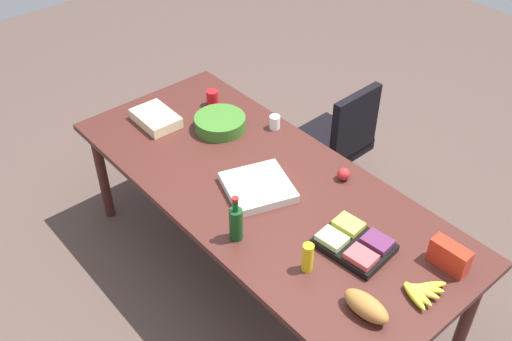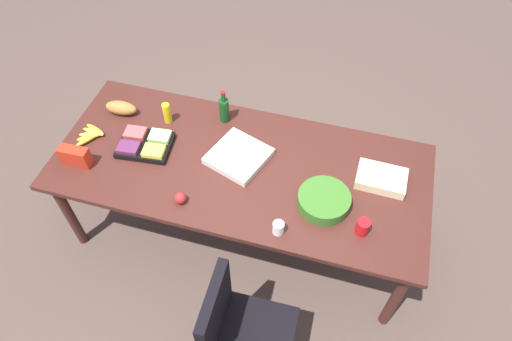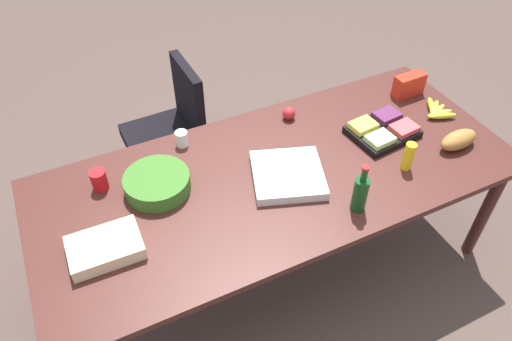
# 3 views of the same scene
# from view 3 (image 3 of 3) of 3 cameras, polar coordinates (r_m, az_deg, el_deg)

# --- Properties ---
(ground_plane) EXTENTS (10.00, 10.00, 0.00)m
(ground_plane) POSITION_cam_3_polar(r_m,az_deg,el_deg) (3.14, 2.16, -10.79)
(ground_plane) COLOR #513F38
(conference_table) EXTENTS (2.55, 1.10, 0.80)m
(conference_table) POSITION_cam_3_polar(r_m,az_deg,el_deg) (2.58, 2.59, -1.36)
(conference_table) COLOR #431F19
(conference_table) RESTS_ON ground
(office_chair) EXTENTS (0.56, 0.56, 0.94)m
(office_chair) POSITION_cam_3_polar(r_m,az_deg,el_deg) (3.43, -10.01, 3.15)
(office_chair) COLOR gray
(office_chair) RESTS_ON ground
(pizza_box) EXTENTS (0.46, 0.46, 0.05)m
(pizza_box) POSITION_cam_3_polar(r_m,az_deg,el_deg) (2.49, 3.77, -0.52)
(pizza_box) COLOR silver
(pizza_box) RESTS_ON conference_table
(fruit_platter) EXTENTS (0.39, 0.32, 0.07)m
(fruit_platter) POSITION_cam_3_polar(r_m,az_deg,el_deg) (2.84, 14.76, 4.65)
(fruit_platter) COLOR black
(fruit_platter) RESTS_ON conference_table
(banana_bunch) EXTENTS (0.18, 0.23, 0.04)m
(banana_bunch) POSITION_cam_3_polar(r_m,az_deg,el_deg) (3.10, 20.62, 6.63)
(banana_bunch) COLOR yellow
(banana_bunch) RESTS_ON conference_table
(mustard_bottle) EXTENTS (0.07, 0.07, 0.16)m
(mustard_bottle) POSITION_cam_3_polar(r_m,az_deg,el_deg) (2.63, 17.59, 1.61)
(mustard_bottle) COLOR yellow
(mustard_bottle) RESTS_ON conference_table
(wine_bottle) EXTENTS (0.07, 0.07, 0.28)m
(wine_bottle) POSITION_cam_3_polar(r_m,az_deg,el_deg) (2.34, 12.23, -2.61)
(wine_bottle) COLOR #124119
(wine_bottle) RESTS_ON conference_table
(salad_bowl) EXTENTS (0.40, 0.40, 0.09)m
(salad_bowl) POSITION_cam_3_polar(r_m,az_deg,el_deg) (2.47, -11.61, -1.46)
(salad_bowl) COLOR #366A23
(salad_bowl) RESTS_ON conference_table
(sheet_cake) EXTENTS (0.33, 0.23, 0.07)m
(sheet_cake) POSITION_cam_3_polar(r_m,az_deg,el_deg) (2.27, -17.40, -8.70)
(sheet_cake) COLOR beige
(sheet_cake) RESTS_ON conference_table
(apple_red) EXTENTS (0.09, 0.09, 0.08)m
(apple_red) POSITION_cam_3_polar(r_m,az_deg,el_deg) (2.87, 3.91, 6.77)
(apple_red) COLOR #B02325
(apple_red) RESTS_ON conference_table
(red_solo_cup) EXTENTS (0.10, 0.10, 0.11)m
(red_solo_cup) POSITION_cam_3_polar(r_m,az_deg,el_deg) (2.54, -18.07, -1.08)
(red_solo_cup) COLOR red
(red_solo_cup) RESTS_ON conference_table
(paper_cup) EXTENTS (0.08, 0.08, 0.09)m
(paper_cup) POSITION_cam_3_polar(r_m,az_deg,el_deg) (2.71, -8.78, 3.75)
(paper_cup) COLOR white
(paper_cup) RESTS_ON conference_table
(bread_loaf) EXTENTS (0.25, 0.12, 0.10)m
(bread_loaf) POSITION_cam_3_polar(r_m,az_deg,el_deg) (2.88, 22.83, 3.37)
(bread_loaf) COLOR #A56C31
(bread_loaf) RESTS_ON conference_table
(chip_bag_red) EXTENTS (0.20, 0.09, 0.14)m
(chip_bag_red) POSITION_cam_3_polar(r_m,az_deg,el_deg) (3.20, 17.64, 9.62)
(chip_bag_red) COLOR red
(chip_bag_red) RESTS_ON conference_table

